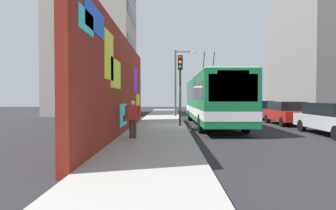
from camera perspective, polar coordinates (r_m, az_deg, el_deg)
ground_plane at (r=17.24m, az=3.60°, el=-4.64°), size 80.00×80.00×0.00m
sidewalk_slab at (r=17.21m, az=-1.74°, el=-4.39°), size 48.00×3.20×0.15m
graffiti_wall at (r=14.00m, az=-9.42°, el=3.93°), size 15.36×0.32×4.87m
building_far_left at (r=32.26m, az=-14.83°, el=12.86°), size 8.08×8.29×16.46m
building_far_right at (r=36.47m, az=30.27°, el=9.07°), size 12.65×9.92×13.56m
city_bus at (r=18.63m, az=8.91°, el=1.41°), size 12.28×2.58×5.05m
parked_car_silver at (r=15.88m, az=30.54°, el=-2.33°), size 4.90×1.78×1.58m
parked_car_red at (r=20.75m, az=22.95°, el=-1.41°), size 4.20×1.89×1.58m
parked_car_navy at (r=26.20m, az=18.05°, el=-0.78°), size 4.86×1.92×1.58m
parked_car_dark_gray at (r=31.65m, az=14.92°, el=-0.39°), size 4.86×1.74×1.58m
pedestrian_near_wall at (r=11.77m, az=-7.22°, el=-2.33°), size 0.22×0.72×1.56m
traffic_light at (r=16.83m, az=2.49°, el=5.42°), size 0.49×0.28×4.23m
street_lamp at (r=25.82m, az=1.98°, el=5.52°), size 0.44×1.81×6.04m
curbside_puddle at (r=16.19m, az=5.96°, el=-5.03°), size 1.57×1.57×0.00m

